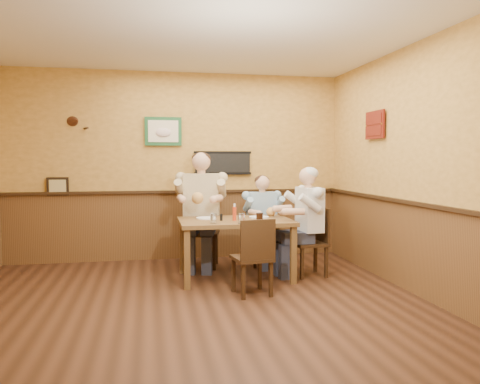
% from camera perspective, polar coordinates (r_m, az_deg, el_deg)
% --- Properties ---
extents(room, '(5.02, 5.03, 2.81)m').
position_cam_1_polar(room, '(4.79, -4.44, 6.17)').
color(room, black).
rests_on(room, ground).
extents(dining_table, '(1.40, 0.90, 0.75)m').
position_cam_1_polar(dining_table, '(5.89, -0.57, -4.27)').
color(dining_table, brown).
rests_on(dining_table, ground).
extents(chair_back_left, '(0.55, 0.55, 1.01)m').
position_cam_1_polar(chair_back_left, '(6.57, -4.68, -4.78)').
color(chair_back_left, '#322010').
rests_on(chair_back_left, ground).
extents(chair_back_right, '(0.40, 0.40, 0.80)m').
position_cam_1_polar(chair_back_right, '(6.67, 2.65, -5.51)').
color(chair_back_right, '#322010').
rests_on(chair_back_right, ground).
extents(chair_right_end, '(0.44, 0.44, 0.88)m').
position_cam_1_polar(chair_right_end, '(6.14, 8.43, -6.02)').
color(chair_right_end, '#322010').
rests_on(chair_right_end, ground).
extents(chair_near_side, '(0.45, 0.45, 0.86)m').
position_cam_1_polar(chair_near_side, '(5.24, 1.46, -7.83)').
color(chair_near_side, '#322010').
rests_on(chair_near_side, ground).
extents(diner_tan_shirt, '(0.79, 0.79, 1.44)m').
position_cam_1_polar(diner_tan_shirt, '(6.54, -4.70, -2.91)').
color(diner_tan_shirt, beige).
rests_on(diner_tan_shirt, ground).
extents(diner_blue_polo, '(0.57, 0.57, 1.15)m').
position_cam_1_polar(diner_blue_polo, '(6.65, 2.66, -4.04)').
color(diner_blue_polo, '#85A9C8').
rests_on(diner_blue_polo, ground).
extents(diner_white_elder, '(0.62, 0.62, 1.26)m').
position_cam_1_polar(diner_white_elder, '(6.11, 8.45, -4.27)').
color(diner_white_elder, silver).
rests_on(diner_white_elder, ground).
extents(water_glass_left, '(0.09, 0.09, 0.11)m').
position_cam_1_polar(water_glass_left, '(5.53, -3.27, -3.26)').
color(water_glass_left, white).
rests_on(water_glass_left, dining_table).
extents(water_glass_mid, '(0.10, 0.10, 0.12)m').
position_cam_1_polar(water_glass_mid, '(5.51, 0.20, -3.24)').
color(water_glass_mid, white).
rests_on(water_glass_mid, dining_table).
extents(cola_tumbler, '(0.10, 0.10, 0.11)m').
position_cam_1_polar(cola_tumbler, '(5.69, 2.40, -3.08)').
color(cola_tumbler, black).
rests_on(cola_tumbler, dining_table).
extents(hot_sauce_bottle, '(0.05, 0.05, 0.19)m').
position_cam_1_polar(hot_sauce_bottle, '(5.77, -0.68, -2.56)').
color(hot_sauce_bottle, red).
rests_on(hot_sauce_bottle, dining_table).
extents(salt_shaker, '(0.04, 0.04, 0.08)m').
position_cam_1_polar(salt_shaker, '(5.87, -3.41, -2.99)').
color(salt_shaker, white).
rests_on(salt_shaker, dining_table).
extents(pepper_shaker, '(0.04, 0.04, 0.08)m').
position_cam_1_polar(pepper_shaker, '(5.77, -2.30, -3.10)').
color(pepper_shaker, black).
rests_on(pepper_shaker, dining_table).
extents(plate_far_left, '(0.26, 0.26, 0.02)m').
position_cam_1_polar(plate_far_left, '(5.99, -4.12, -3.17)').
color(plate_far_left, white).
rests_on(plate_far_left, dining_table).
extents(plate_far_right, '(0.30, 0.30, 0.02)m').
position_cam_1_polar(plate_far_right, '(6.07, 2.32, -3.07)').
color(plate_far_right, silver).
rests_on(plate_far_right, dining_table).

